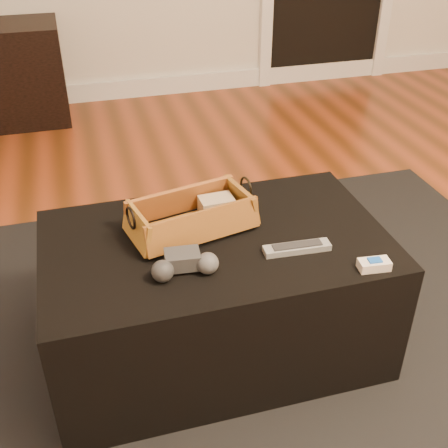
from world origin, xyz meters
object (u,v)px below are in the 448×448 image
object	(u,v)px
ottoman	(216,295)
tv_remote	(188,227)
silver_remote	(297,248)
cream_gadget	(374,265)
game_controller	(184,264)
wicker_basket	(192,217)

from	to	relation	value
ottoman	tv_remote	size ratio (longest dim) A/B	5.14
ottoman	silver_remote	world-z (taller)	silver_remote
ottoman	cream_gadget	size ratio (longest dim) A/B	11.38
tv_remote	cream_gadget	xyz separation A→B (m)	(0.44, -0.30, -0.01)
ottoman	tv_remote	bearing A→B (deg)	146.01
ottoman	game_controller	distance (m)	0.30
ottoman	tv_remote	distance (m)	0.25
tv_remote	game_controller	xyz separation A→B (m)	(-0.05, -0.18, 0.01)
ottoman	wicker_basket	distance (m)	0.27
silver_remote	game_controller	bearing A→B (deg)	-177.45
tv_remote	game_controller	distance (m)	0.19
ottoman	game_controller	world-z (taller)	game_controller
tv_remote	wicker_basket	size ratio (longest dim) A/B	0.49
silver_remote	ottoman	bearing A→B (deg)	149.74
wicker_basket	silver_remote	xyz separation A→B (m)	(0.26, -0.18, -0.03)
wicker_basket	cream_gadget	bearing A→B (deg)	-36.67
ottoman	tv_remote	world-z (taller)	tv_remote
ottoman	cream_gadget	xyz separation A→B (m)	(0.37, -0.25, 0.22)
tv_remote	wicker_basket	xyz separation A→B (m)	(0.02, 0.02, 0.02)
ottoman	silver_remote	xyz separation A→B (m)	(0.20, -0.12, 0.22)
game_controller	wicker_basket	bearing A→B (deg)	71.65
wicker_basket	ottoman	bearing A→B (deg)	-49.72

